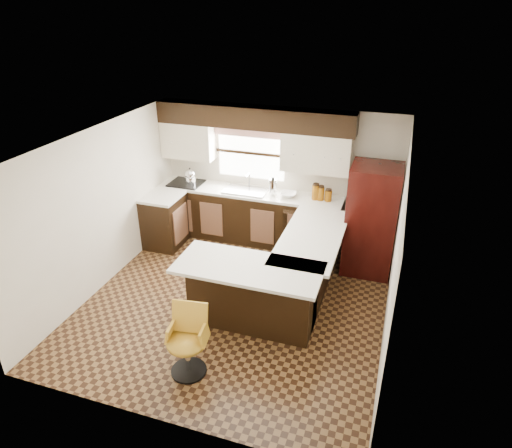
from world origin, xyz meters
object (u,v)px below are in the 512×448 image
(peninsula_long, at_px, (307,264))
(peninsula_return, at_px, (252,295))
(refrigerator, at_px, (371,220))
(bar_chair, at_px, (187,343))

(peninsula_long, height_order, peninsula_return, same)
(peninsula_return, distance_m, refrigerator, 2.35)
(peninsula_return, height_order, refrigerator, refrigerator)
(refrigerator, xyz_separation_m, bar_chair, (-1.75, -3.01, -0.45))
(peninsula_long, height_order, bar_chair, peninsula_long)
(peninsula_return, height_order, bar_chair, peninsula_return)
(peninsula_long, bearing_deg, peninsula_return, -118.30)
(bar_chair, bearing_deg, refrigerator, 51.98)
(refrigerator, bearing_deg, peninsula_long, -131.28)
(refrigerator, relative_size, bar_chair, 2.03)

